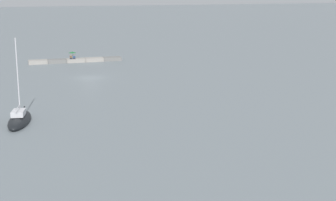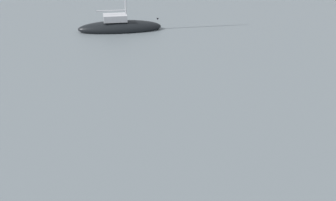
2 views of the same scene
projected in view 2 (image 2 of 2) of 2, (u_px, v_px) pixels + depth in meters
sailboat_black_near at (120, 27)px, 40.16m from camera, size 3.16×6.93×8.53m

